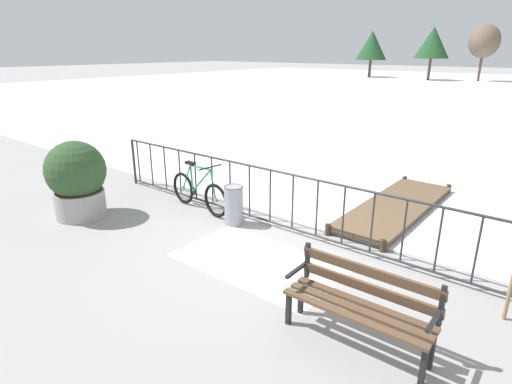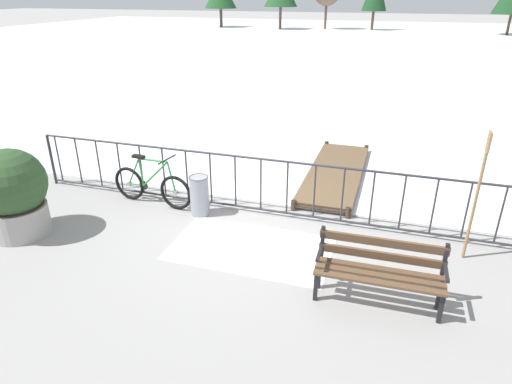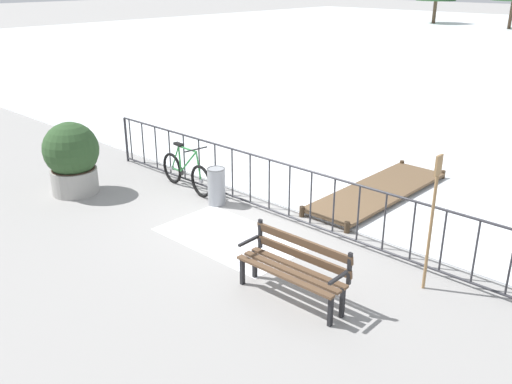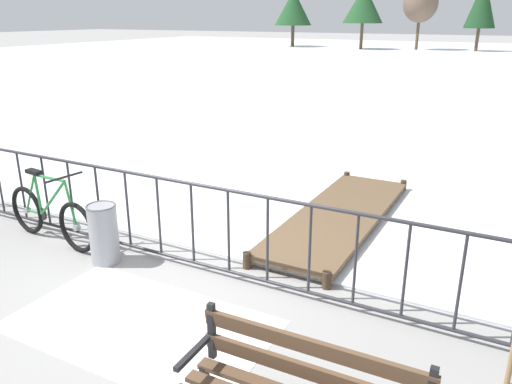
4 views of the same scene
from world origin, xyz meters
TOP-DOWN VIEW (x-y plane):
  - ground_plane at (0.00, 0.00)m, footprint 160.00×160.00m
  - snow_patch at (0.21, -1.20)m, footprint 2.50×1.45m
  - railing_fence at (-0.00, 0.00)m, footprint 9.06×0.06m
  - bicycle_near_railing at (-2.06, -0.25)m, footprint 1.71×0.52m
  - park_bench at (2.16, -1.90)m, footprint 1.61×0.51m
  - planter_with_shrub at (-3.57, -1.90)m, footprint 1.10×1.10m
  - trash_bin at (-1.03, -0.36)m, footprint 0.35×0.35m
  - wooden_dock at (1.04, 2.11)m, footprint 1.10×3.73m
  - tree_west_mid at (-17.18, 41.01)m, footprint 3.41×3.41m
  - tree_centre at (-5.93, 41.68)m, footprint 2.85×2.85m
  - tree_east_mid at (-10.33, 40.20)m, footprint 3.40×3.40m

SIDE VIEW (x-z plane):
  - ground_plane at x=0.00m, z-range 0.00..0.00m
  - snow_patch at x=0.21m, z-range 0.00..0.01m
  - wooden_dock at x=1.04m, z-range 0.02..0.22m
  - bicycle_near_railing at x=-2.06m, z-range -0.12..0.86m
  - trash_bin at x=-1.03m, z-range 0.01..0.74m
  - park_bench at x=2.16m, z-range 0.07..0.96m
  - railing_fence at x=0.00m, z-range 0.02..1.09m
  - planter_with_shrub at x=-3.57m, z-range 0.02..1.48m
  - tree_west_mid at x=-17.18m, z-range 0.95..5.97m
  - tree_east_mid at x=-10.33m, z-range 1.07..6.28m
  - tree_centre at x=-5.93m, z-range 1.09..6.43m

